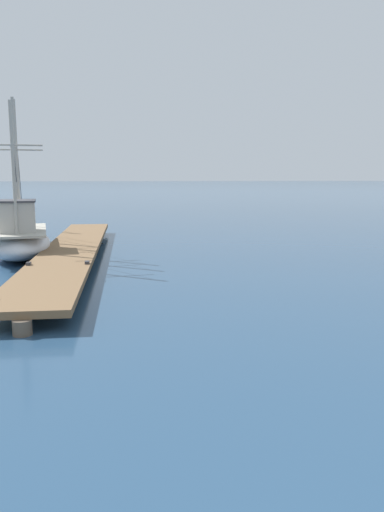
% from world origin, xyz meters
% --- Properties ---
extents(floating_dock, '(2.46, 16.77, 0.53)m').
position_xyz_m(floating_dock, '(-5.86, 17.60, 0.36)').
color(floating_dock, brown).
rests_on(floating_dock, ground).
extents(fishing_boat_1, '(2.99, 6.18, 5.63)m').
position_xyz_m(fishing_boat_1, '(-7.75, 18.21, 0.72)').
color(fishing_boat_1, silver).
rests_on(fishing_boat_1, ground).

